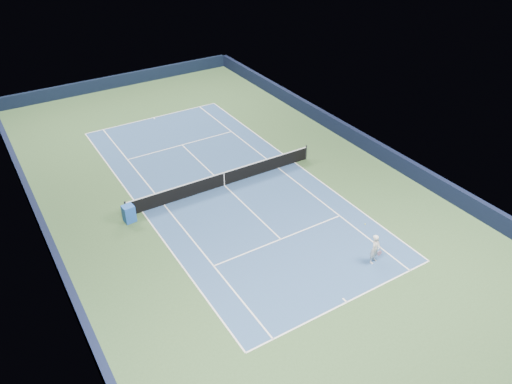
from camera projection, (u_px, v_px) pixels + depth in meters
ground at (224, 185)px, 31.65m from camera, size 40.00×40.00×0.00m
wall_far at (120, 81)px, 45.43m from camera, size 22.00×0.35×1.10m
wall_right at (355, 137)px, 36.09m from camera, size 0.35×40.00×1.10m
wall_left at (46, 234)px, 26.59m from camera, size 0.35×40.00×1.10m
court_surface at (224, 185)px, 31.64m from camera, size 10.97×23.77×0.01m
baseline_far at (153, 118)px, 40.08m from camera, size 10.97×0.08×0.00m
baseline_near at (347, 302)px, 23.20m from camera, size 10.97×0.08×0.00m
sideline_doubles_right at (295, 163)px, 34.05m from camera, size 0.08×23.77×0.00m
sideline_doubles_left at (142, 212)px, 29.23m from camera, size 0.08×23.77×0.00m
sideline_singles_right at (278, 168)px, 33.45m from camera, size 0.08×23.77×0.00m
sideline_singles_left at (164, 205)px, 29.83m from camera, size 0.08×23.77×0.00m
service_line_far at (182, 145)px, 36.19m from camera, size 8.23×0.08×0.00m
service_line_near at (281, 239)px, 27.09m from camera, size 8.23×0.08×0.00m
center_service_line at (224, 185)px, 31.64m from camera, size 0.08×12.80×0.00m
center_mark_far at (154, 118)px, 39.98m from camera, size 0.08×0.30×0.00m
center_mark_near at (345, 300)px, 23.30m from camera, size 0.08×0.30×0.00m
tennis_net at (224, 179)px, 31.37m from camera, size 12.90×0.10×1.07m
sponsor_cube at (129, 214)px, 28.21m from camera, size 0.68×0.63×1.03m
tennis_player at (375, 249)px, 25.11m from camera, size 0.82×1.32×1.76m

